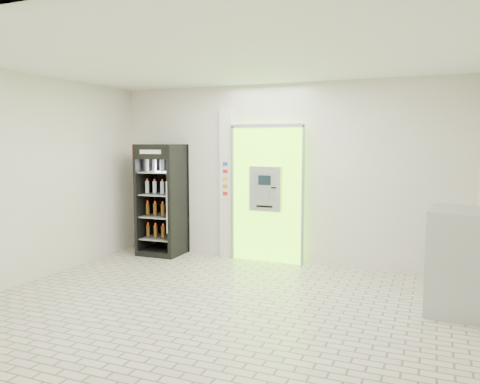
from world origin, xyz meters
The scene contains 6 objects.
ground centered at (0.00, 0.00, 0.00)m, with size 6.00×6.00×0.00m, color #BDB09D.
room_shell centered at (0.00, 0.00, 1.84)m, with size 6.00×6.00×6.00m.
atm_assembly centered at (-0.20, 2.41, 1.17)m, with size 1.30×0.24×2.33m.
pillar centered at (-0.98, 2.45, 1.30)m, with size 0.22×0.11×2.60m.
beverage_cooler centered at (-2.13, 2.17, 0.96)m, with size 0.77×0.72×1.99m.
steel_cabinet centered at (2.68, 1.01, 0.62)m, with size 0.69×0.97×1.24m.
Camera 1 is at (2.40, -5.04, 2.02)m, focal length 35.00 mm.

